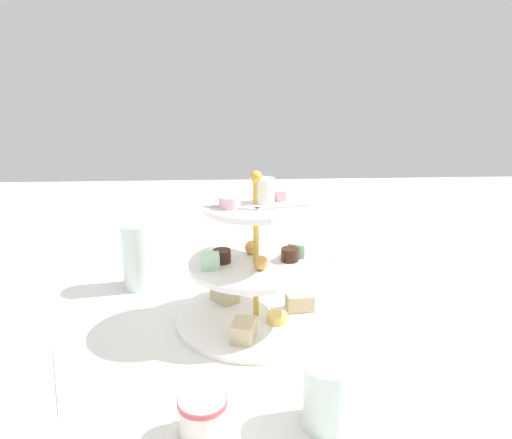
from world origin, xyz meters
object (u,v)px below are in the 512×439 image
at_px(water_glass_short_left, 328,394).
at_px(butter_knife_left, 307,257).
at_px(tiered_serving_stand, 256,276).
at_px(water_glass_tall_right, 139,256).
at_px(butter_knife_right, 61,378).
at_px(teacup_with_saucer, 203,418).

xyz_separation_m(water_glass_short_left, butter_knife_left, (0.06, 0.56, -0.04)).
xyz_separation_m(tiered_serving_stand, water_glass_tall_right, (-0.23, 0.16, -0.02)).
xyz_separation_m(water_glass_tall_right, butter_knife_right, (-0.06, -0.31, -0.06)).
distance_m(butter_knife_left, butter_knife_right, 0.62).
distance_m(tiered_serving_stand, butter_knife_left, 0.34).
bearing_deg(butter_knife_left, tiered_serving_stand, 85.35).
height_order(tiered_serving_stand, butter_knife_left, tiered_serving_stand).
relative_size(water_glass_tall_right, butter_knife_right, 0.78).
height_order(tiered_serving_stand, water_glass_short_left, tiered_serving_stand).
xyz_separation_m(water_glass_tall_right, water_glass_short_left, (0.30, -0.42, -0.02)).
bearing_deg(butter_knife_right, water_glass_tall_right, 148.04).
bearing_deg(butter_knife_right, teacup_with_saucer, 38.15).
bearing_deg(tiered_serving_stand, water_glass_short_left, -74.81).
distance_m(water_glass_short_left, butter_knife_left, 0.57).
relative_size(tiered_serving_stand, butter_knife_left, 1.64).
relative_size(teacup_with_saucer, butter_knife_right, 0.53).
bearing_deg(butter_knife_left, butter_knife_right, 66.86).
bearing_deg(teacup_with_saucer, butter_knife_right, 149.32).
xyz_separation_m(water_glass_short_left, butter_knife_right, (-0.36, 0.11, -0.04)).
xyz_separation_m(teacup_with_saucer, butter_knife_left, (0.21, 0.57, -0.02)).
bearing_deg(teacup_with_saucer, tiered_serving_stand, 74.16).
height_order(butter_knife_left, butter_knife_right, same).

